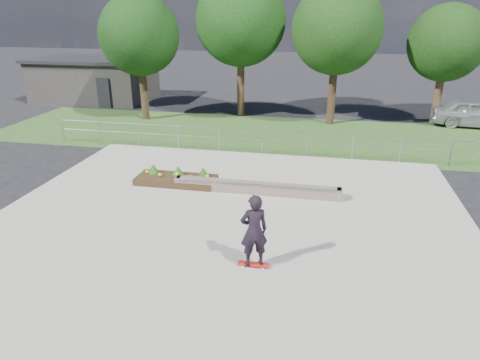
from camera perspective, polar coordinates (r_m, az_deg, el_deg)
name	(u,v)px	position (r m, az deg, el deg)	size (l,w,h in m)	color
ground	(223,232)	(12.88, -2.22, -6.91)	(120.00, 120.00, 0.00)	black
grass_verge	(272,134)	(22.98, 4.27, 6.07)	(30.00, 8.00, 0.02)	#2A491D
concrete_slab	(223,231)	(12.86, -2.22, -6.79)	(15.00, 15.00, 0.06)	gray
fence	(262,139)	(19.44, 2.97, 5.53)	(20.06, 0.06, 1.20)	#9B9DA4
building	(95,79)	(33.78, -18.79, 12.62)	(8.40, 5.40, 3.00)	#2A2825
tree_far_left	(139,35)	(26.31, -13.28, 18.27)	(4.55, 4.55, 7.15)	black
tree_mid_left	(241,21)	(26.51, 0.11, 20.46)	(5.25, 5.25, 8.25)	#382216
tree_mid_right	(337,29)	(25.00, 12.81, 19.02)	(4.90, 4.90, 7.70)	black
tree_far_right	(447,43)	(27.26, 25.84, 16.08)	(4.20, 4.20, 6.60)	#382516
grind_ledge	(256,188)	(15.26, 2.13, -1.07)	(6.00, 0.44, 0.43)	brown
planter_bed	(177,178)	(16.39, -8.46, 0.26)	(3.00, 1.20, 0.61)	black
skateboarder	(254,231)	(10.63, 1.87, -6.79)	(0.82, 0.69, 1.99)	white
parked_car	(475,113)	(27.71, 28.85, 7.80)	(1.85, 4.59, 1.56)	#A9AFB3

